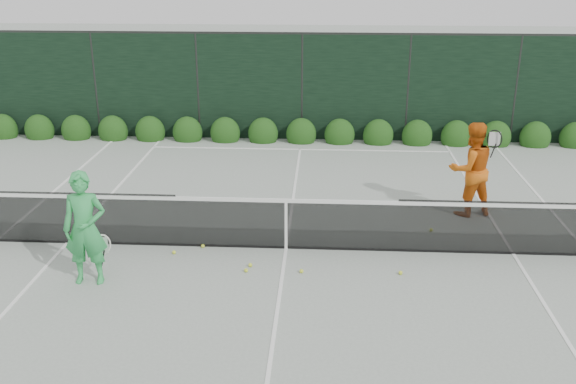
{
  "coord_description": "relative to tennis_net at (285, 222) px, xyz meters",
  "views": [
    {
      "loc": [
        0.65,
        -10.68,
        5.08
      ],
      "look_at": [
        0.02,
        0.3,
        1.0
      ],
      "focal_mm": 40.0,
      "sensor_mm": 36.0,
      "label": 1
    }
  ],
  "objects": [
    {
      "name": "ground",
      "position": [
        0.02,
        0.0,
        -0.53
      ],
      "size": [
        80.0,
        80.0,
        0.0
      ],
      "primitive_type": "plane",
      "color": "gray",
      "rests_on": "ground"
    },
    {
      "name": "tennis_net",
      "position": [
        0.0,
        0.0,
        0.0
      ],
      "size": [
        12.9,
        0.1,
        1.07
      ],
      "color": "black",
      "rests_on": "ground"
    },
    {
      "name": "player_woman",
      "position": [
        -3.12,
        -1.44,
        0.42
      ],
      "size": [
        0.73,
        0.51,
        1.9
      ],
      "rotation": [
        0.0,
        0.0,
        0.09
      ],
      "color": "green",
      "rests_on": "ground"
    },
    {
      "name": "player_man",
      "position": [
        3.68,
        1.91,
        0.45
      ],
      "size": [
        1.12,
        0.98,
        1.96
      ],
      "rotation": [
        0.0,
        0.0,
        3.42
      ],
      "color": "#D35E11",
      "rests_on": "ground"
    },
    {
      "name": "court_lines",
      "position": [
        0.02,
        0.0,
        -0.53
      ],
      "size": [
        11.03,
        23.83,
        0.01
      ],
      "color": "white",
      "rests_on": "ground"
    },
    {
      "name": "windscreen_fence",
      "position": [
        0.02,
        -2.71,
        0.98
      ],
      "size": [
        32.0,
        21.07,
        3.06
      ],
      "color": "black",
      "rests_on": "ground"
    },
    {
      "name": "hedge_row",
      "position": [
        0.02,
        7.15,
        -0.3
      ],
      "size": [
        31.66,
        0.65,
        0.94
      ],
      "color": "#143C10",
      "rests_on": "ground"
    },
    {
      "name": "tennis_balls",
      "position": [
        0.07,
        -0.44,
        -0.5
      ],
      "size": [
        4.86,
        1.98,
        0.07
      ],
      "color": "#D4E232",
      "rests_on": "ground"
    }
  ]
}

